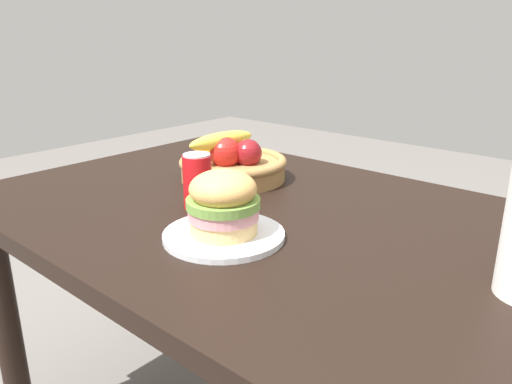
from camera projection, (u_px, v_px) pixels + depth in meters
dining_table at (266, 251)px, 1.15m from camera, size 1.40×0.90×0.75m
plate at (224, 235)px, 0.97m from camera, size 0.24×0.24×0.01m
sandwich at (223, 203)px, 0.95m from camera, size 0.14×0.14×0.13m
soda_can at (198, 181)px, 1.12m from camera, size 0.07×0.07×0.13m
fruit_basket at (232, 163)px, 1.33m from camera, size 0.29×0.29×0.14m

